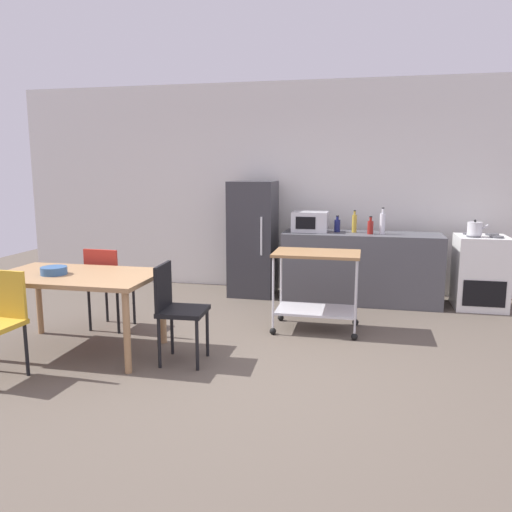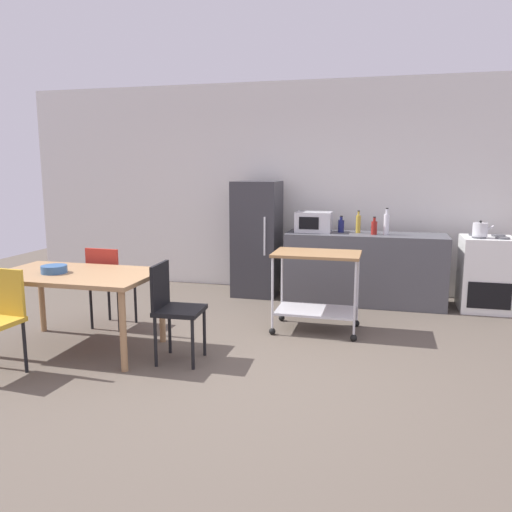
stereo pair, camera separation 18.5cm
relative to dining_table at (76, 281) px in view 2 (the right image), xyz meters
The scene contains 16 objects.
ground_plane 1.82m from the dining_table, ahead, with size 12.00×12.00×0.00m, color brown.
back_wall 3.55m from the dining_table, 61.02° to the left, with size 8.40×0.12×2.90m, color silver.
kitchen_counter 3.55m from the dining_table, 43.31° to the left, with size 2.00×0.64×0.90m, color #4C4C51.
dining_table is the anchor object (origin of this frame).
chair_black 1.02m from the dining_table, ahead, with size 0.42×0.42×0.89m.
chair_red 0.69m from the dining_table, 94.34° to the left, with size 0.42×0.42×0.89m.
stove_oven 4.72m from the dining_table, 31.30° to the left, with size 0.60×0.61×0.92m.
refrigerator 2.77m from the dining_table, 65.96° to the left, with size 0.60×0.63×1.55m.
kitchen_cart 2.41m from the dining_table, 27.77° to the left, with size 0.91×0.57×0.85m.
microwave 3.14m from the dining_table, 52.21° to the left, with size 0.46×0.35×0.26m.
bottle_sesame_oil 3.38m from the dining_table, 47.86° to the left, with size 0.08×0.08×0.21m.
bottle_sparkling_water 3.53m from the dining_table, 45.12° to the left, with size 0.06×0.06×0.29m.
bottle_soy_sauce 3.59m from the dining_table, 41.41° to the left, with size 0.07×0.07×0.23m.
bottle_soda 3.72m from the dining_table, 40.21° to the left, with size 0.07×0.07×0.33m.
fruit_bowl 0.22m from the dining_table, 160.96° to the right, with size 0.24×0.24×0.07m, color #33598C.
kettle 4.57m from the dining_table, 31.01° to the left, with size 0.24×0.17×0.19m.
Camera 2 is at (1.12, -3.95, 1.72)m, focal length 35.66 mm.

